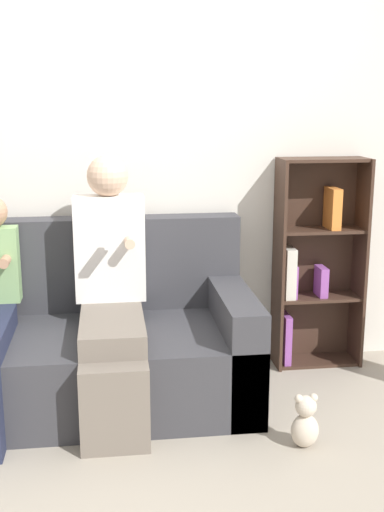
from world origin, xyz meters
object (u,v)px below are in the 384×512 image
object	(u,v)px
couch	(43,348)
adult_seated	(111,286)
bookshelf	(314,265)
teddy_bear	(305,422)

from	to	relation	value
couch	adult_seated	world-z (taller)	adult_seated
bookshelf	adult_seated	bearing A→B (deg)	-160.09
adult_seated	teddy_bear	world-z (taller)	adult_seated
adult_seated	bookshelf	xyz separation A→B (m)	(1.19, 0.43, -0.04)
adult_seated	bookshelf	distance (m)	1.27
adult_seated	teddy_bear	bearing A→B (deg)	-32.48
couch	adult_seated	size ratio (longest dim) A/B	1.70
couch	bookshelf	xyz separation A→B (m)	(1.55, 0.34, 0.31)
couch	teddy_bear	world-z (taller)	couch
couch	teddy_bear	bearing A→B (deg)	-27.61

